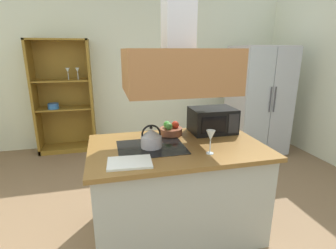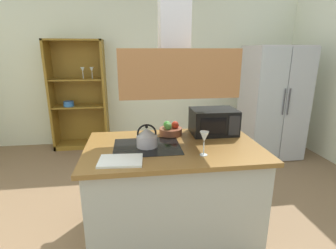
% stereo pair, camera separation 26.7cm
% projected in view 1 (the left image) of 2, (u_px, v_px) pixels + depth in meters
% --- Properties ---
extents(ground_plane, '(7.80, 7.80, 0.00)m').
position_uv_depth(ground_plane, '(167.00, 244.00, 2.40)').
color(ground_plane, '#826446').
extents(wall_back, '(6.00, 0.12, 2.70)m').
position_uv_depth(wall_back, '(130.00, 72.00, 4.83)').
color(wall_back, silver).
rests_on(wall_back, ground).
extents(kitchen_island, '(1.60, 1.00, 0.90)m').
position_uv_depth(kitchen_island, '(177.00, 188.00, 2.50)').
color(kitchen_island, '#AFB1A2').
rests_on(kitchen_island, ground).
extents(range_hood, '(0.90, 0.70, 1.30)m').
position_uv_depth(range_hood, '(178.00, 55.00, 2.15)').
color(range_hood, '#9E6537').
extents(refrigerator, '(0.90, 0.77, 1.82)m').
position_uv_depth(refrigerator, '(258.00, 101.00, 4.43)').
color(refrigerator, '#B9B3B6').
rests_on(refrigerator, ground).
extents(dish_cabinet, '(0.96, 0.40, 1.92)m').
position_uv_depth(dish_cabinet, '(65.00, 103.00, 4.49)').
color(dish_cabinet, olive).
rests_on(dish_cabinet, ground).
extents(kettle, '(0.19, 0.19, 0.21)m').
position_uv_depth(kettle, '(151.00, 138.00, 2.30)').
color(kettle, '#BAB1B7').
rests_on(kettle, kitchen_island).
extents(cutting_board, '(0.36, 0.26, 0.02)m').
position_uv_depth(cutting_board, '(130.00, 163.00, 1.99)').
color(cutting_board, white).
rests_on(cutting_board, kitchen_island).
extents(microwave, '(0.46, 0.35, 0.26)m').
position_uv_depth(microwave, '(212.00, 120.00, 2.72)').
color(microwave, black).
rests_on(microwave, kitchen_island).
extents(wine_glass_on_counter, '(0.08, 0.08, 0.21)m').
position_uv_depth(wine_glass_on_counter, '(211.00, 137.00, 2.14)').
color(wine_glass_on_counter, silver).
rests_on(wine_glass_on_counter, kitchen_island).
extents(fruit_bowl, '(0.23, 0.23, 0.14)m').
position_uv_depth(fruit_bowl, '(171.00, 130.00, 2.66)').
color(fruit_bowl, brown).
rests_on(fruit_bowl, kitchen_island).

